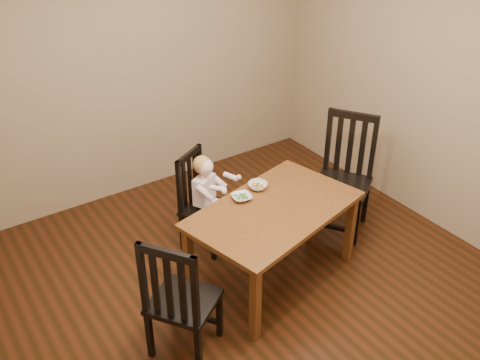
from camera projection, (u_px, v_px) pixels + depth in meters
room at (255, 142)px, 3.76m from camera, size 4.01×4.01×2.71m
dining_table at (274, 216)px, 4.27m from camera, size 1.53×1.12×0.69m
chair_child at (202, 203)px, 4.75m from camera, size 0.52×0.52×0.91m
chair_left at (180, 300)px, 3.63m from camera, size 0.59×0.60×1.01m
chair_right at (344, 176)px, 4.94m from camera, size 0.65×0.66×1.13m
toddler at (206, 193)px, 4.67m from camera, size 0.40×0.43×0.47m
bowl_peas at (242, 197)px, 4.33m from camera, size 0.19×0.19×0.04m
bowl_veg at (258, 186)px, 4.47m from camera, size 0.22×0.22×0.05m
fork at (240, 198)px, 4.28m from camera, size 0.10×0.07×0.04m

